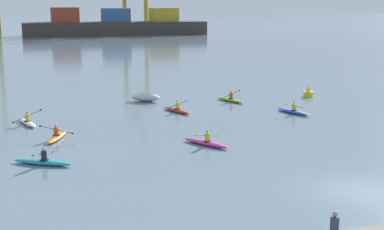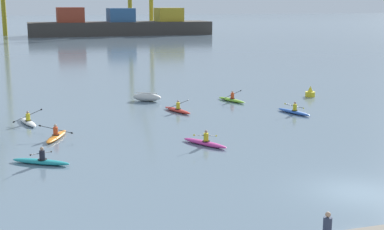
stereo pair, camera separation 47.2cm
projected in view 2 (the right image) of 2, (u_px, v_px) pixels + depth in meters
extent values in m
plane|color=slate|center=(356.00, 192.00, 24.53)|extent=(800.00, 800.00, 0.00)
cube|color=#38332D|center=(121.00, 28.00, 146.20)|extent=(48.85, 10.79, 3.58)
cube|color=#993823|center=(70.00, 15.00, 141.57)|extent=(6.84, 7.56, 3.89)
cube|color=#2D5684|center=(121.00, 15.00, 145.47)|extent=(6.84, 7.56, 3.62)
cube|color=#B29323|center=(169.00, 15.00, 149.34)|extent=(6.84, 7.56, 3.68)
ellipsoid|color=beige|center=(147.00, 97.00, 47.29)|extent=(2.77, 2.35, 0.70)
cube|color=beige|center=(147.00, 93.00, 47.22)|extent=(1.66, 1.13, 0.06)
cylinder|color=yellow|center=(310.00, 94.00, 49.67)|extent=(0.90, 0.90, 0.45)
cone|color=yellow|center=(310.00, 89.00, 49.57)|extent=(0.50, 0.49, 0.55)
ellipsoid|color=red|center=(177.00, 110.00, 42.66)|extent=(1.69, 3.41, 0.26)
torus|color=black|center=(178.00, 109.00, 42.55)|extent=(0.62, 0.62, 0.05)
cylinder|color=gold|center=(178.00, 106.00, 42.51)|extent=(0.30, 0.30, 0.50)
sphere|color=tan|center=(178.00, 101.00, 42.43)|extent=(0.19, 0.19, 0.19)
cylinder|color=black|center=(178.00, 104.00, 42.52)|extent=(1.95, 0.71, 0.49)
ellipsoid|color=silver|center=(167.00, 109.00, 41.97)|extent=(0.20, 0.10, 0.15)
ellipsoid|color=silver|center=(188.00, 100.00, 43.07)|extent=(0.20, 0.10, 0.15)
ellipsoid|color=silver|center=(28.00, 122.00, 38.40)|extent=(1.47, 3.44, 0.26)
torus|color=black|center=(28.00, 120.00, 38.29)|extent=(0.60, 0.60, 0.05)
cylinder|color=gold|center=(28.00, 117.00, 38.24)|extent=(0.30, 0.30, 0.50)
sphere|color=tan|center=(28.00, 112.00, 38.17)|extent=(0.19, 0.19, 0.19)
cylinder|color=black|center=(28.00, 116.00, 38.26)|extent=(1.94, 0.56, 0.71)
ellipsoid|color=black|center=(14.00, 122.00, 37.81)|extent=(0.21, 0.09, 0.16)
ellipsoid|color=black|center=(41.00, 110.00, 38.71)|extent=(0.21, 0.09, 0.16)
ellipsoid|color=#C13384|center=(205.00, 143.00, 32.65)|extent=(2.26, 3.23, 0.26)
torus|color=black|center=(206.00, 141.00, 32.55)|extent=(0.67, 0.67, 0.05)
cylinder|color=gold|center=(206.00, 137.00, 32.50)|extent=(0.30, 0.30, 0.50)
sphere|color=tan|center=(206.00, 132.00, 32.43)|extent=(0.19, 0.19, 0.19)
cylinder|color=black|center=(205.00, 135.00, 32.52)|extent=(1.79, 1.09, 0.46)
ellipsoid|color=yellow|center=(194.00, 135.00, 31.72)|extent=(0.19, 0.14, 0.14)
ellipsoid|color=yellow|center=(216.00, 136.00, 33.31)|extent=(0.19, 0.14, 0.14)
ellipsoid|color=teal|center=(41.00, 162.00, 28.79)|extent=(3.20, 2.32, 0.26)
torus|color=black|center=(42.00, 159.00, 28.73)|extent=(0.68, 0.68, 0.05)
cylinder|color=#23232D|center=(42.00, 155.00, 28.69)|extent=(0.30, 0.30, 0.50)
sphere|color=tan|center=(42.00, 149.00, 28.61)|extent=(0.19, 0.19, 0.19)
cylinder|color=black|center=(41.00, 153.00, 28.68)|extent=(1.13, 1.77, 0.42)
ellipsoid|color=black|center=(31.00, 155.00, 27.66)|extent=(0.14, 0.19, 0.14)
ellipsoid|color=black|center=(51.00, 152.00, 29.69)|extent=(0.14, 0.19, 0.14)
ellipsoid|color=#2856B2|center=(294.00, 112.00, 42.00)|extent=(1.58, 3.43, 0.26)
torus|color=black|center=(295.00, 110.00, 41.89)|extent=(0.61, 0.61, 0.05)
cylinder|color=gold|center=(295.00, 107.00, 41.85)|extent=(0.30, 0.30, 0.50)
sphere|color=tan|center=(295.00, 103.00, 41.77)|extent=(0.19, 0.19, 0.19)
cylinder|color=black|center=(294.00, 106.00, 41.87)|extent=(1.95, 0.64, 0.59)
ellipsoid|color=yellow|center=(285.00, 104.00, 41.25)|extent=(0.21, 0.10, 0.15)
ellipsoid|color=yellow|center=(304.00, 108.00, 42.48)|extent=(0.21, 0.10, 0.15)
ellipsoid|color=orange|center=(56.00, 136.00, 34.26)|extent=(1.83, 3.38, 0.26)
torus|color=black|center=(56.00, 135.00, 34.13)|extent=(0.64, 0.64, 0.05)
cylinder|color=#DB471E|center=(56.00, 131.00, 34.08)|extent=(0.30, 0.30, 0.50)
sphere|color=tan|center=(55.00, 126.00, 34.01)|extent=(0.19, 0.19, 0.19)
cylinder|color=black|center=(56.00, 129.00, 34.11)|extent=(1.92, 0.80, 0.47)
ellipsoid|color=black|center=(40.00, 126.00, 34.15)|extent=(0.20, 0.11, 0.15)
ellipsoid|color=black|center=(72.00, 133.00, 34.07)|extent=(0.20, 0.11, 0.15)
ellipsoid|color=#7ABC2D|center=(232.00, 100.00, 47.22)|extent=(1.71, 3.40, 0.26)
torus|color=black|center=(232.00, 99.00, 47.11)|extent=(0.63, 0.63, 0.05)
cylinder|color=#DB471E|center=(232.00, 96.00, 47.06)|extent=(0.30, 0.30, 0.50)
sphere|color=tan|center=(232.00, 92.00, 46.99)|extent=(0.19, 0.19, 0.19)
cylinder|color=black|center=(232.00, 95.00, 47.08)|extent=(1.93, 0.72, 0.55)
ellipsoid|color=black|center=(223.00, 99.00, 46.53)|extent=(0.20, 0.11, 0.15)
ellipsoid|color=black|center=(241.00, 91.00, 47.62)|extent=(0.20, 0.11, 0.15)
cylinder|color=#2D3851|center=(327.00, 224.00, 18.26)|extent=(0.30, 0.30, 0.52)
sphere|color=tan|center=(328.00, 215.00, 18.19)|extent=(0.19, 0.19, 0.19)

